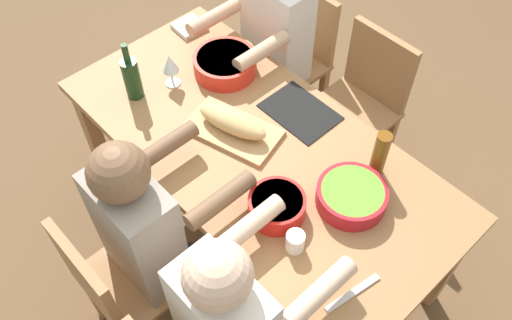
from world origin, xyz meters
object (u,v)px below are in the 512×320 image
(dining_table, at_px, (256,157))
(serving_bowl_greens, at_px, (225,63))
(cup_far_left, at_px, (295,242))
(serving_bowl_pasta, at_px, (277,205))
(wine_glass, at_px, (170,65))
(chair_near_center, at_px, (362,100))
(diner_far_left, at_px, (233,319))
(bread_loaf, at_px, (232,122))
(beer_bottle, at_px, (380,154))
(chair_near_right, at_px, (294,53))
(diner_far_center, at_px, (149,228))
(wine_bottle, at_px, (132,77))
(chair_far_center, at_px, (120,283))
(serving_bowl_salad, at_px, (352,195))
(napkin_stack, at_px, (189,27))
(cutting_board, at_px, (233,130))
(diner_near_right, at_px, (271,37))

(dining_table, bearing_deg, serving_bowl_greens, -24.95)
(cup_far_left, bearing_deg, serving_bowl_pasta, -20.34)
(serving_bowl_greens, xyz_separation_m, wine_glass, (0.10, 0.23, 0.06))
(chair_near_center, bearing_deg, cup_far_left, 114.92)
(diner_far_left, distance_m, bread_loaf, 0.82)
(beer_bottle, bearing_deg, chair_near_right, -28.01)
(diner_far_center, relative_size, cup_far_left, 14.36)
(serving_bowl_greens, relative_size, wine_bottle, 1.02)
(chair_far_center, height_order, chair_near_right, same)
(wine_glass, bearing_deg, chair_far_center, 126.44)
(dining_table, bearing_deg, serving_bowl_salad, -171.65)
(napkin_stack, bearing_deg, chair_far_center, 127.72)
(serving_bowl_pasta, relative_size, wine_glass, 1.32)
(serving_bowl_greens, relative_size, cup_far_left, 3.53)
(diner_far_center, bearing_deg, bread_loaf, -77.74)
(diner_far_center, height_order, bread_loaf, diner_far_center)
(napkin_stack, bearing_deg, diner_far_center, 133.34)
(chair_near_center, distance_m, diner_far_left, 1.42)
(dining_table, relative_size, cutting_board, 4.47)
(serving_bowl_greens, height_order, beer_bottle, beer_bottle)
(chair_near_right, relative_size, bread_loaf, 2.66)
(beer_bottle, bearing_deg, napkin_stack, -0.72)
(dining_table, xyz_separation_m, serving_bowl_pasta, (-0.30, 0.17, 0.14))
(dining_table, xyz_separation_m, serving_bowl_salad, (-0.46, -0.07, 0.13))
(chair_far_center, bearing_deg, cutting_board, -80.80)
(dining_table, relative_size, cup_far_left, 21.41)
(wine_bottle, bearing_deg, cup_far_left, 178.44)
(dining_table, distance_m, cutting_board, 0.15)
(dining_table, relative_size, diner_near_right, 1.49)
(chair_far_center, distance_m, diner_far_center, 0.28)
(serving_bowl_greens, relative_size, bread_loaf, 0.92)
(serving_bowl_pasta, bearing_deg, napkin_stack, -22.21)
(diner_near_right, relative_size, cup_far_left, 14.36)
(diner_far_left, bearing_deg, serving_bowl_pasta, -64.02)
(cup_far_left, bearing_deg, beer_bottle, -87.47)
(beer_bottle, height_order, cup_far_left, beer_bottle)
(dining_table, height_order, chair_near_center, chair_near_center)
(bread_loaf, relative_size, cup_far_left, 3.83)
(chair_near_center, relative_size, diner_far_left, 0.71)
(napkin_stack, bearing_deg, serving_bowl_greens, 168.58)
(wine_glass, height_order, cup_far_left, wine_glass)
(dining_table, height_order, diner_far_center, diner_far_center)
(serving_bowl_salad, relative_size, serving_bowl_greens, 0.93)
(dining_table, height_order, serving_bowl_greens, serving_bowl_greens)
(dining_table, bearing_deg, cutting_board, 12.98)
(diner_far_center, xyz_separation_m, wine_bottle, (0.58, -0.36, 0.15))
(dining_table, xyz_separation_m, serving_bowl_greens, (0.42, -0.20, 0.14))
(diner_far_center, distance_m, napkin_stack, 1.15)
(chair_near_center, relative_size, diner_near_right, 0.71)
(wine_bottle, height_order, beer_bottle, wine_bottle)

